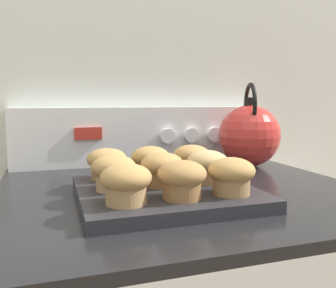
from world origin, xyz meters
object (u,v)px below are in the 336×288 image
muffin_r0_c1 (182,179)px  tea_kettle (249,134)px  muffin_r1_c0 (114,172)px  muffin_r1_c1 (162,168)px  muffin_r0_c0 (126,183)px  muffin_r1_c2 (207,166)px  muffin_r2_c1 (150,160)px  muffin_r2_c2 (192,158)px  muffin_r2_c0 (107,163)px  muffin_pan (164,192)px  muffin_r0_c2 (231,175)px

muffin_r0_c1 → tea_kettle: 0.45m
muffin_r0_c1 → muffin_r1_c0: size_ratio=1.00×
muffin_r1_c0 → muffin_r1_c1: (0.09, 0.00, 0.00)m
muffin_r0_c0 → muffin_r1_c2: 0.20m
muffin_r2_c1 → muffin_r2_c2: 0.09m
muffin_r0_c0 → muffin_r1_c1: bearing=47.1°
muffin_r0_c0 → muffin_r2_c0: same height
muffin_pan → muffin_r0_c1: 0.10m
muffin_r1_c1 → muffin_pan: bearing=-9.1°
muffin_pan → muffin_r1_c2: size_ratio=3.92×
muffin_r1_c0 → tea_kettle: bearing=29.8°
muffin_r2_c1 → muffin_r0_c1: bearing=-89.3°
muffin_pan → muffin_r1_c0: muffin_r1_c0 is taller
muffin_r2_c1 → muffin_r2_c0: bearing=-177.7°
muffin_r0_c2 → muffin_r2_c0: bearing=135.4°
muffin_r1_c2 → muffin_r2_c1: size_ratio=1.00×
muffin_r1_c1 → muffin_r2_c2: 0.13m
muffin_r1_c2 → muffin_r0_c2: bearing=-88.2°
muffin_pan → muffin_r1_c2: 0.10m
muffin_r0_c2 → muffin_r2_c0: (-0.18, 0.18, 0.00)m
muffin_r1_c1 → muffin_r2_c1: (0.00, 0.09, 0.00)m
muffin_r2_c1 → muffin_r2_c2: same height
muffin_r1_c1 → muffin_r2_c0: same height
muffin_r0_c2 → tea_kettle: size_ratio=0.35×
muffin_r0_c1 → tea_kettle: bearing=45.9°
muffin_r0_c0 → muffin_r2_c2: bearing=45.1°
muffin_r2_c0 → muffin_r1_c1: bearing=-45.1°
muffin_r0_c0 → muffin_r0_c1: 0.09m
muffin_r1_c0 → muffin_r2_c0: size_ratio=1.00×
muffin_pan → muffin_r2_c1: 0.10m
muffin_r2_c2 → muffin_r1_c1: bearing=-136.8°
muffin_r0_c1 → muffin_r1_c2: (0.09, 0.09, 0.00)m
muffin_r1_c2 → muffin_r0_c0: bearing=-152.2°
muffin_r1_c1 → muffin_r2_c2: (0.09, 0.09, 0.00)m
muffin_r2_c2 → muffin_r1_c0: bearing=-154.0°
muffin_r2_c1 → muffin_r1_c0: bearing=-134.5°
muffin_r0_c0 → muffin_r2_c1: same height
muffin_r2_c0 → muffin_r0_c1: bearing=-62.5°
muffin_r1_c1 → muffin_r2_c1: same height
muffin_r1_c0 → muffin_r1_c1: size_ratio=1.00×
muffin_r0_c1 → muffin_r2_c1: same height
muffin_r0_c1 → muffin_r0_c2: bearing=0.3°
muffin_r2_c0 → tea_kettle: bearing=19.4°
muffin_pan → muffin_r2_c0: (-0.09, 0.09, 0.04)m
muffin_r0_c1 → tea_kettle: size_ratio=0.35×
muffin_r0_c2 → muffin_r2_c2: 0.18m
muffin_r1_c0 → muffin_r1_c1: 0.09m
muffin_r1_c2 → muffin_r1_c0: bearing=-179.2°
muffin_r2_c1 → tea_kettle: 0.35m
muffin_r0_c0 → muffin_r2_c2: (0.18, 0.18, 0.00)m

